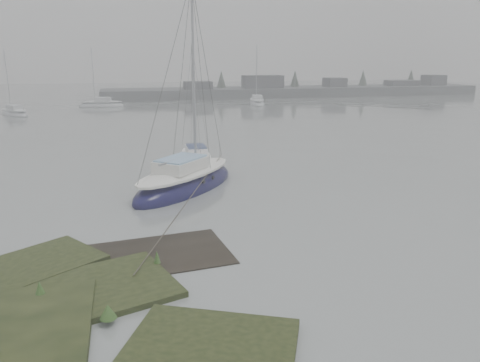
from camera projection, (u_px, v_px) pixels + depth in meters
name	position (u px, v px, depth m)	size (l,w,h in m)	color
ground	(137.00, 132.00, 38.31)	(160.00, 160.00, 0.00)	slate
far_shoreline	(302.00, 90.00, 74.29)	(60.00, 8.00, 4.15)	#4C4F51
sailboat_main	(185.00, 183.00, 21.71)	(6.48, 6.84, 10.02)	black
sailboat_white	(196.00, 160.00, 26.81)	(1.85, 5.16, 7.21)	silver
sailboat_far_a	(14.00, 113.00, 49.31)	(4.28, 5.13, 7.18)	#AEB2B8
sailboat_far_b	(257.00, 103.00, 60.52)	(2.89, 5.95, 8.05)	silver
sailboat_far_c	(102.00, 105.00, 57.78)	(5.60, 2.36, 7.68)	#B5B9BF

